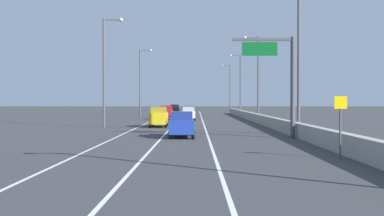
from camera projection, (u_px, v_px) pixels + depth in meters
name	position (u px, v px, depth m)	size (l,w,h in m)	color
ground_plane	(192.00, 120.00, 67.74)	(320.00, 320.00, 0.00)	#38383A
lane_stripe_left	(147.00, 123.00, 58.78)	(0.16, 130.00, 0.00)	silver
lane_stripe_center	(175.00, 123.00, 58.76)	(0.16, 130.00, 0.00)	silver
lane_stripe_right	(203.00, 123.00, 58.73)	(0.16, 130.00, 0.00)	silver
jersey_barrier_right	(280.00, 125.00, 43.67)	(0.60, 120.00, 1.10)	#9E998E
overhead_sign_gantry	(283.00, 74.00, 35.10)	(4.68, 0.36, 7.50)	#47474C
speed_advisory_sign	(340.00, 122.00, 22.60)	(0.60, 0.11, 3.00)	#4C4C51
lamp_post_right_second	(296.00, 55.00, 38.25)	(2.14, 0.44, 11.38)	#4C4C51
lamp_post_right_third	(257.00, 73.00, 63.36)	(2.14, 0.44, 11.38)	#4C4C51
lamp_post_right_fourth	(239.00, 81.00, 88.47)	(2.14, 0.44, 11.38)	#4C4C51
lamp_post_right_fifth	(229.00, 85.00, 113.58)	(2.14, 0.44, 11.38)	#4C4C51
lamp_post_left_mid	(106.00, 65.00, 49.41)	(2.14, 0.44, 11.38)	#4C4C51
lamp_post_left_far	(141.00, 79.00, 79.54)	(2.14, 0.44, 11.38)	#4C4C51
car_gray_0	(190.00, 110.00, 90.86)	(2.00, 4.52, 1.91)	slate
car_red_1	(166.00, 113.00, 69.76)	(1.94, 4.32, 2.06)	red
car_yellow_2	(159.00, 117.00, 50.31)	(1.85, 4.40, 2.13)	gold
car_white_3	(188.00, 114.00, 67.24)	(2.00, 4.52, 1.89)	white
car_black_4	(175.00, 110.00, 90.47)	(1.82, 4.57, 2.04)	black
car_blue_5	(182.00, 124.00, 36.17)	(1.95, 4.73, 1.96)	#1E389E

